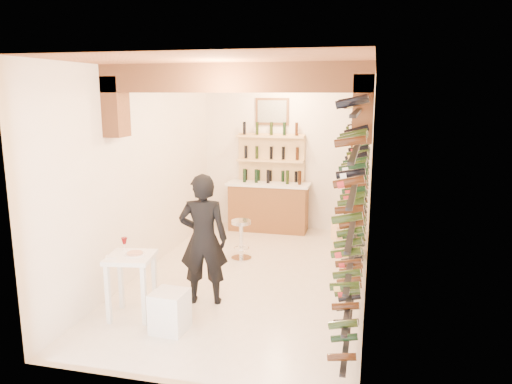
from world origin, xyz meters
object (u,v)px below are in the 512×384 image
back_counter (268,205)px  tasting_table (131,266)px  person (203,239)px  crate_lower (347,248)px  chrome_barstool (241,237)px  white_stool (170,311)px  wine_rack (355,184)px

back_counter → tasting_table: 4.42m
person → crate_lower: size_ratio=4.00×
chrome_barstool → tasting_table: bearing=-107.8°
white_stool → chrome_barstool: 2.72m
wine_rack → white_stool: size_ratio=11.39×
back_counter → wine_rack: bearing=-55.3°
tasting_table → chrome_barstool: tasting_table is taller
wine_rack → chrome_barstool: wine_rack is taller
white_stool → crate_lower: 3.86m
back_counter → white_stool: size_ratio=3.40×
back_counter → chrome_barstool: 1.89m
wine_rack → back_counter: bearing=124.7°
tasting_table → white_stool: tasting_table is taller
tasting_table → chrome_barstool: size_ratio=1.44×
tasting_table → chrome_barstool: (0.79, 2.45, -0.27)m
white_stool → chrome_barstool: chrome_barstool is taller
person → chrome_barstool: 1.89m
back_counter → crate_lower: back_counter is taller
back_counter → tasting_table: back_counter is taller
crate_lower → chrome_barstool: bearing=-160.5°
wine_rack → person: 2.30m
chrome_barstool → crate_lower: bearing=19.5°
wine_rack → back_counter: 3.38m
wine_rack → back_counter: (-1.83, 2.65, -1.02)m
white_stool → chrome_barstool: size_ratio=0.72×
wine_rack → white_stool: (-2.06, -1.95, -1.30)m
white_stool → person: size_ratio=0.28×
wine_rack → chrome_barstool: size_ratio=8.23×
tasting_table → person: (0.76, 0.63, 0.23)m
person → back_counter: bearing=-103.4°
back_counter → chrome_barstool: back_counter is taller
back_counter → white_stool: (-0.23, -4.59, -0.28)m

